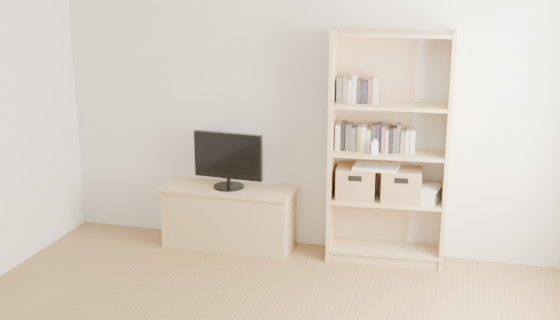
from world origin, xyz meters
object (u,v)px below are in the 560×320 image
(television, at_px, (228,161))
(basket_left, at_px, (356,182))
(tv_stand, at_px, (229,218))
(baby_monitor, at_px, (375,148))
(bookshelf, at_px, (388,149))
(basket_right, at_px, (401,185))
(laptop, at_px, (376,167))

(television, relative_size, basket_left, 1.96)
(tv_stand, height_order, baby_monitor, baby_monitor)
(bookshelf, height_order, baby_monitor, bookshelf)
(television, xyz_separation_m, basket_right, (1.50, 0.04, -0.12))
(bookshelf, bearing_deg, basket_left, -178.81)
(bookshelf, xyz_separation_m, basket_left, (-0.26, -0.02, -0.30))
(basket_right, relative_size, laptop, 0.90)
(television, height_order, laptop, television)
(tv_stand, distance_m, basket_left, 1.20)
(baby_monitor, bearing_deg, bookshelf, 33.87)
(baby_monitor, relative_size, basket_left, 0.33)
(bookshelf, distance_m, television, 1.40)
(basket_left, height_order, laptop, laptop)
(television, bearing_deg, baby_monitor, 1.78)
(bookshelf, bearing_deg, laptop, -173.52)
(tv_stand, distance_m, basket_right, 1.56)
(baby_monitor, distance_m, basket_right, 0.41)
(television, distance_m, baby_monitor, 1.30)
(bookshelf, relative_size, baby_monitor, 18.55)
(laptop, bearing_deg, basket_left, -176.87)
(bookshelf, distance_m, basket_right, 0.32)
(television, height_order, basket_right, television)
(bookshelf, relative_size, basket_right, 5.98)
(basket_left, distance_m, laptop, 0.22)
(bookshelf, xyz_separation_m, television, (-1.38, -0.04, -0.18))
(tv_stand, xyz_separation_m, laptop, (1.29, 0.02, 0.56))
(baby_monitor, xyz_separation_m, laptop, (0.01, 0.10, -0.18))
(basket_left, xyz_separation_m, laptop, (0.17, 0.01, 0.15))
(television, distance_m, laptop, 1.29)
(basket_right, bearing_deg, bookshelf, 177.12)
(television, relative_size, laptop, 1.74)
(bookshelf, height_order, basket_right, bookshelf)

